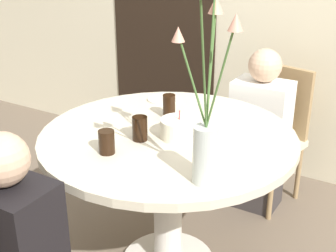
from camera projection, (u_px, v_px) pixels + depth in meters
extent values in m
cube|color=black|center=(163.00, 21.00, 3.61)|extent=(0.90, 0.01, 2.05)
cylinder|color=beige|center=(168.00, 137.00, 2.26)|extent=(1.24, 1.24, 0.04)
cylinder|color=silver|center=(168.00, 203.00, 2.41)|extent=(0.15, 0.15, 0.71)
cube|color=beige|center=(265.00, 144.00, 3.01)|extent=(0.48, 0.48, 0.04)
cube|color=#997A51|center=(283.00, 101.00, 3.04)|extent=(0.38, 0.12, 0.46)
cylinder|color=#997A51|center=(226.00, 174.00, 3.09)|extent=(0.03, 0.03, 0.39)
cylinder|color=#997A51|center=(271.00, 192.00, 2.88)|extent=(0.03, 0.03, 0.39)
cylinder|color=#997A51|center=(255.00, 157.00, 3.32)|extent=(0.03, 0.03, 0.39)
cylinder|color=#997A51|center=(298.00, 173.00, 3.11)|extent=(0.03, 0.03, 0.39)
cylinder|color=white|center=(179.00, 128.00, 2.20)|extent=(0.18, 0.18, 0.09)
cylinder|color=#E54C4C|center=(179.00, 115.00, 2.17)|extent=(0.01, 0.01, 0.04)
cylinder|color=silver|center=(205.00, 155.00, 1.79)|extent=(0.10, 0.10, 0.23)
cylinder|color=#4C7538|center=(211.00, 57.00, 1.67)|extent=(0.02, 0.07, 0.52)
cylinder|color=#4C7538|center=(220.00, 79.00, 1.61)|extent=(0.12, 0.06, 0.41)
cone|color=#E0997F|center=(236.00, 22.00, 1.49)|extent=(0.05, 0.05, 0.06)
cylinder|color=#4C7538|center=(193.00, 82.00, 1.68)|extent=(0.11, 0.05, 0.35)
cone|color=#E0997F|center=(178.00, 34.00, 1.62)|extent=(0.05, 0.05, 0.05)
cylinder|color=#4C7538|center=(204.00, 65.00, 1.56)|extent=(0.05, 0.17, 0.52)
cylinder|color=#4C7538|center=(211.00, 68.00, 1.69)|extent=(0.02, 0.09, 0.44)
cone|color=#E0997F|center=(216.00, 5.00, 1.64)|extent=(0.06, 0.06, 0.06)
cylinder|color=silver|center=(164.00, 99.00, 2.69)|extent=(0.19, 0.19, 0.01)
cylinder|color=black|center=(169.00, 106.00, 2.43)|extent=(0.07, 0.07, 0.12)
cylinder|color=black|center=(140.00, 128.00, 2.17)|extent=(0.07, 0.07, 0.12)
cylinder|color=black|center=(107.00, 142.00, 2.04)|extent=(0.07, 0.07, 0.11)
cube|color=#383333|center=(256.00, 175.00, 3.04)|extent=(0.31, 0.24, 0.43)
cube|color=white|center=(261.00, 114.00, 2.87)|extent=(0.34, 0.24, 0.42)
sphere|color=#D1A889|center=(265.00, 66.00, 2.75)|extent=(0.20, 0.20, 0.20)
cube|color=black|center=(13.00, 233.00, 1.76)|extent=(0.34, 0.24, 0.42)
sphere|color=#D1A889|center=(2.00, 159.00, 1.64)|extent=(0.20, 0.20, 0.20)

